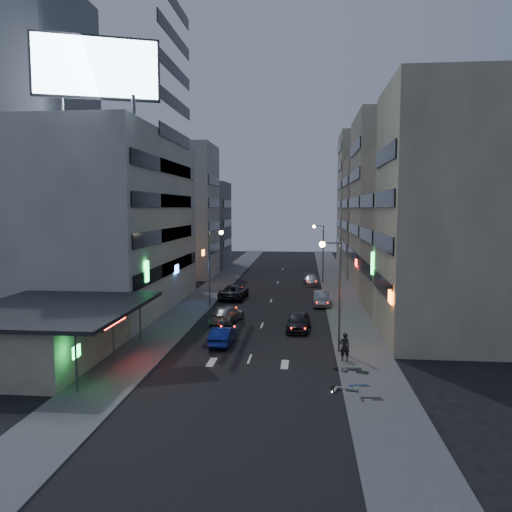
# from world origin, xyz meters

# --- Properties ---
(ground) EXTENTS (180.00, 180.00, 0.00)m
(ground) POSITION_xyz_m (0.00, 0.00, 0.00)
(ground) COLOR black
(ground) RESTS_ON ground
(sidewalk_left) EXTENTS (4.00, 120.00, 0.12)m
(sidewalk_left) POSITION_xyz_m (-8.00, 30.00, 0.06)
(sidewalk_left) COLOR #4C4C4F
(sidewalk_left) RESTS_ON ground
(sidewalk_right) EXTENTS (4.00, 120.00, 0.12)m
(sidewalk_right) POSITION_xyz_m (8.00, 30.00, 0.06)
(sidewalk_right) COLOR #4C4C4F
(sidewalk_right) RESTS_ON ground
(food_court) EXTENTS (11.00, 13.00, 3.88)m
(food_court) POSITION_xyz_m (-13.90, 2.00, 1.98)
(food_court) COLOR #BCB593
(food_court) RESTS_ON ground
(white_building) EXTENTS (14.00, 24.00, 18.00)m
(white_building) POSITION_xyz_m (-17.00, 20.00, 9.00)
(white_building) COLOR beige
(white_building) RESTS_ON ground
(grey_tower) EXTENTS (10.00, 14.00, 34.00)m
(grey_tower) POSITION_xyz_m (-26.00, 23.00, 17.00)
(grey_tower) COLOR slate
(grey_tower) RESTS_ON ground
(shophouse_near) EXTENTS (10.00, 11.00, 20.00)m
(shophouse_near) POSITION_xyz_m (15.00, 10.50, 10.00)
(shophouse_near) COLOR #BCB593
(shophouse_near) RESTS_ON ground
(shophouse_mid) EXTENTS (11.00, 12.00, 16.00)m
(shophouse_mid) POSITION_xyz_m (15.50, 22.00, 8.00)
(shophouse_mid) COLOR gray
(shophouse_mid) RESTS_ON ground
(shophouse_far) EXTENTS (10.00, 14.00, 22.00)m
(shophouse_far) POSITION_xyz_m (15.00, 35.00, 11.00)
(shophouse_far) COLOR #BCB593
(shophouse_far) RESTS_ON ground
(far_left_a) EXTENTS (11.00, 10.00, 20.00)m
(far_left_a) POSITION_xyz_m (-15.50, 45.00, 10.00)
(far_left_a) COLOR beige
(far_left_a) RESTS_ON ground
(far_left_b) EXTENTS (12.00, 10.00, 15.00)m
(far_left_b) POSITION_xyz_m (-16.00, 58.00, 7.50)
(far_left_b) COLOR slate
(far_left_b) RESTS_ON ground
(far_right_a) EXTENTS (11.00, 12.00, 18.00)m
(far_right_a) POSITION_xyz_m (15.50, 50.00, 9.00)
(far_right_a) COLOR gray
(far_right_a) RESTS_ON ground
(far_right_b) EXTENTS (12.00, 12.00, 24.00)m
(far_right_b) POSITION_xyz_m (16.00, 64.00, 12.00)
(far_right_b) COLOR #BCB593
(far_right_b) RESTS_ON ground
(billboard) EXTENTS (9.52, 3.75, 6.20)m
(billboard) POSITION_xyz_m (-12.99, 9.97, 21.66)
(billboard) COLOR #595B60
(billboard) RESTS_ON white_building
(street_lamp_right_near) EXTENTS (1.60, 0.44, 8.02)m
(street_lamp_right_near) POSITION_xyz_m (5.90, 6.00, 5.36)
(street_lamp_right_near) COLOR #595B60
(street_lamp_right_near) RESTS_ON sidewalk_right
(street_lamp_left) EXTENTS (1.60, 0.44, 8.02)m
(street_lamp_left) POSITION_xyz_m (-5.90, 22.00, 5.36)
(street_lamp_left) COLOR #595B60
(street_lamp_left) RESTS_ON sidewalk_left
(street_lamp_right_far) EXTENTS (1.60, 0.44, 8.02)m
(street_lamp_right_far) POSITION_xyz_m (5.90, 40.00, 5.36)
(street_lamp_right_far) COLOR #595B60
(street_lamp_right_far) RESTS_ON sidewalk_right
(parked_car_right_near) EXTENTS (2.20, 4.72, 1.56)m
(parked_car_right_near) POSITION_xyz_m (3.28, 12.48, 0.78)
(parked_car_right_near) COLOR black
(parked_car_right_near) RESTS_ON ground
(parked_car_right_mid) EXTENTS (1.77, 4.71, 1.54)m
(parked_car_right_mid) POSITION_xyz_m (5.60, 23.72, 0.77)
(parked_car_right_mid) COLOR #9C9FA4
(parked_car_right_mid) RESTS_ON ground
(parked_car_left) EXTENTS (3.11, 6.08, 1.64)m
(parked_car_left) POSITION_xyz_m (-4.37, 26.79, 0.82)
(parked_car_left) COLOR #27262B
(parked_car_left) RESTS_ON ground
(parked_car_right_far) EXTENTS (2.35, 4.75, 1.33)m
(parked_car_right_far) POSITION_xyz_m (4.68, 38.04, 0.66)
(parked_car_right_far) COLOR #A8ABB0
(parked_car_right_far) RESTS_ON ground
(road_car_blue) EXTENTS (1.67, 4.33, 1.41)m
(road_car_blue) POSITION_xyz_m (-2.45, 7.42, 0.70)
(road_car_blue) COLOR navy
(road_car_blue) RESTS_ON ground
(road_car_silver) EXTENTS (3.10, 5.44, 1.49)m
(road_car_silver) POSITION_xyz_m (-3.38, 15.02, 0.74)
(road_car_silver) COLOR #ACB1B5
(road_car_silver) RESTS_ON ground
(person) EXTENTS (0.77, 0.56, 1.93)m
(person) POSITION_xyz_m (6.53, 3.88, 1.09)
(person) COLOR black
(person) RESTS_ON sidewalk_right
(scooter_black_a) EXTENTS (0.65, 1.77, 1.07)m
(scooter_black_a) POSITION_xyz_m (8.06, -2.63, 0.65)
(scooter_black_a) COLOR black
(scooter_black_a) RESTS_ON sidewalk_right
(scooter_silver_a) EXTENTS (1.13, 2.12, 1.23)m
(scooter_silver_a) POSITION_xyz_m (6.96, -1.50, 0.74)
(scooter_silver_a) COLOR #A5A9AC
(scooter_silver_a) RESTS_ON sidewalk_right
(scooter_blue) EXTENTS (1.00, 1.78, 1.04)m
(scooter_blue) POSITION_xyz_m (7.50, -0.54, 0.64)
(scooter_blue) COLOR navy
(scooter_blue) RESTS_ON sidewalk_right
(scooter_black_b) EXTENTS (1.42, 2.18, 1.26)m
(scooter_black_b) POSITION_xyz_m (7.94, 1.59, 0.75)
(scooter_black_b) COLOR black
(scooter_black_b) RESTS_ON sidewalk_right
(scooter_silver_b) EXTENTS (1.16, 2.16, 1.26)m
(scooter_silver_b) POSITION_xyz_m (7.35, 2.62, 0.75)
(scooter_silver_b) COLOR #ADB1B5
(scooter_silver_b) RESTS_ON sidewalk_right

